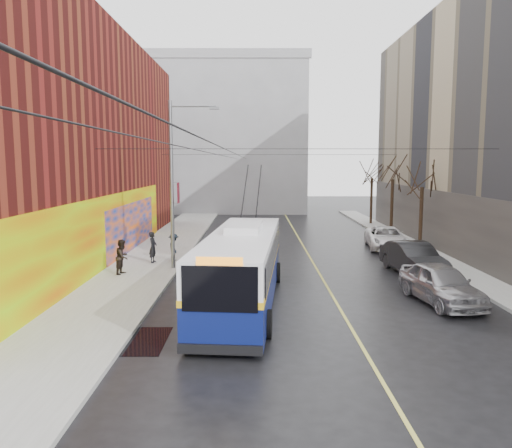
# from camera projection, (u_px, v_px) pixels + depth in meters

# --- Properties ---
(ground) EXTENTS (140.00, 140.00, 0.00)m
(ground) POSITION_uv_depth(u_px,v_px,m) (310.00, 333.00, 17.02)
(ground) COLOR black
(ground) RESTS_ON ground
(sidewalk_left) EXTENTS (4.00, 60.00, 0.15)m
(sidewalk_left) POSITION_uv_depth(u_px,v_px,m) (150.00, 262.00, 28.90)
(sidewalk_left) COLOR gray
(sidewalk_left) RESTS_ON ground
(sidewalk_right) EXTENTS (2.00, 60.00, 0.15)m
(sidewalk_right) POSITION_uv_depth(u_px,v_px,m) (442.00, 262.00, 28.95)
(sidewalk_right) COLOR gray
(sidewalk_right) RESTS_ON ground
(lane_line) EXTENTS (0.12, 50.00, 0.01)m
(lane_line) POSITION_uv_depth(u_px,v_px,m) (309.00, 256.00, 30.92)
(lane_line) COLOR #BFB74C
(lane_line) RESTS_ON ground
(building_left) EXTENTS (12.11, 36.00, 14.00)m
(building_left) POSITION_uv_depth(u_px,v_px,m) (21.00, 143.00, 30.02)
(building_left) COLOR maroon
(building_left) RESTS_ON ground
(building_far) EXTENTS (20.50, 12.10, 18.00)m
(building_far) POSITION_uv_depth(u_px,v_px,m) (221.00, 136.00, 60.56)
(building_far) COLOR gray
(building_far) RESTS_ON ground
(streetlight_pole) EXTENTS (2.65, 0.60, 9.00)m
(streetlight_pole) POSITION_uv_depth(u_px,v_px,m) (175.00, 181.00, 26.34)
(streetlight_pole) COLOR slate
(streetlight_pole) RESTS_ON ground
(catenary_wires) EXTENTS (18.00, 60.00, 0.22)m
(catenary_wires) POSITION_uv_depth(u_px,v_px,m) (244.00, 155.00, 30.91)
(catenary_wires) COLOR black
(tree_near) EXTENTS (3.20, 3.20, 6.40)m
(tree_near) POSITION_uv_depth(u_px,v_px,m) (423.00, 175.00, 32.32)
(tree_near) COLOR black
(tree_near) RESTS_ON ground
(tree_mid) EXTENTS (3.20, 3.20, 6.68)m
(tree_mid) POSITION_uv_depth(u_px,v_px,m) (393.00, 169.00, 39.23)
(tree_mid) COLOR black
(tree_mid) RESTS_ON ground
(tree_far) EXTENTS (3.20, 3.20, 6.57)m
(tree_far) POSITION_uv_depth(u_px,v_px,m) (372.00, 170.00, 46.19)
(tree_far) COLOR black
(tree_far) RESTS_ON ground
(puddle) EXTENTS (1.99, 2.70, 0.01)m
(puddle) POSITION_uv_depth(u_px,v_px,m) (136.00, 341.00, 16.29)
(puddle) COLOR black
(puddle) RESTS_ON ground
(pigeons_flying) EXTENTS (2.56, 0.77, 1.64)m
(pigeons_flying) POSITION_uv_depth(u_px,v_px,m) (237.00, 136.00, 26.27)
(pigeons_flying) COLOR slate
(trolleybus) EXTENTS (3.57, 12.14, 5.69)m
(trolleybus) POSITION_uv_depth(u_px,v_px,m) (242.00, 267.00, 20.31)
(trolleybus) COLOR #0A134D
(trolleybus) RESTS_ON ground
(parked_car_a) EXTENTS (2.60, 5.04, 1.64)m
(parked_car_a) POSITION_uv_depth(u_px,v_px,m) (441.00, 284.00, 20.58)
(parked_car_a) COLOR #A7A7AB
(parked_car_a) RESTS_ON ground
(parked_car_b) EXTENTS (2.42, 5.24, 1.66)m
(parked_car_b) POSITION_uv_depth(u_px,v_px,m) (413.00, 258.00, 25.97)
(parked_car_b) COLOR black
(parked_car_b) RESTS_ON ground
(parked_car_c) EXTENTS (3.01, 5.54, 1.47)m
(parked_car_c) POSITION_uv_depth(u_px,v_px,m) (386.00, 238.00, 33.69)
(parked_car_c) COLOR white
(parked_car_c) RESTS_ON ground
(following_car) EXTENTS (1.80, 4.06, 1.36)m
(following_car) POSITION_uv_depth(u_px,v_px,m) (234.00, 240.00, 33.19)
(following_car) COLOR #ACABAF
(following_car) RESTS_ON ground
(pedestrian_a) EXTENTS (0.49, 0.68, 1.75)m
(pedestrian_a) POSITION_uv_depth(u_px,v_px,m) (153.00, 247.00, 28.26)
(pedestrian_a) COLOR black
(pedestrian_a) RESTS_ON sidewalk_left
(pedestrian_b) EXTENTS (0.84, 0.99, 1.78)m
(pedestrian_b) POSITION_uv_depth(u_px,v_px,m) (122.00, 257.00, 25.31)
(pedestrian_b) COLOR black
(pedestrian_b) RESTS_ON sidewalk_left
(pedestrian_c) EXTENTS (0.88, 1.15, 1.58)m
(pedestrian_c) POSITION_uv_depth(u_px,v_px,m) (174.00, 247.00, 28.82)
(pedestrian_c) COLOR black
(pedestrian_c) RESTS_ON sidewalk_left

